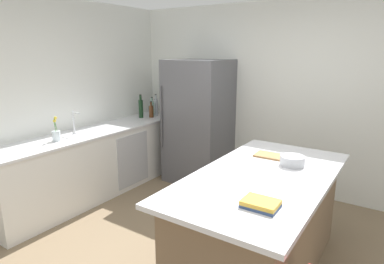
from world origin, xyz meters
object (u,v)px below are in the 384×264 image
at_px(flower_vase, 56,134).
at_px(wine_bottle, 141,108).
at_px(sink_faucet, 74,122).
at_px(kitchen_island, 260,223).
at_px(gin_bottle, 152,108).
at_px(syrup_bottle, 151,111).
at_px(soda_bottle, 156,107).
at_px(cookbook_stack, 261,204).
at_px(mixing_bowl, 292,161).
at_px(cutting_board, 273,156).
at_px(vinegar_bottle, 162,108).
at_px(refrigerator, 198,122).

relative_size(flower_vase, wine_bottle, 0.81).
distance_m(sink_faucet, wine_bottle, 1.26).
bearing_deg(kitchen_island, gin_bottle, 149.02).
height_order(syrup_bottle, wine_bottle, wine_bottle).
height_order(kitchen_island, soda_bottle, soda_bottle).
height_order(flower_vase, gin_bottle, gin_bottle).
height_order(soda_bottle, cookbook_stack, soda_bottle).
relative_size(kitchen_island, sink_faucet, 6.71).
bearing_deg(flower_vase, gin_bottle, 91.91).
relative_size(mixing_bowl, cutting_board, 0.63).
bearing_deg(wine_bottle, flower_vase, -85.87).
xyz_separation_m(kitchen_island, mixing_bowl, (0.13, 0.37, 0.50)).
bearing_deg(mixing_bowl, cutting_board, 149.20).
bearing_deg(sink_faucet, kitchen_island, -1.18).
xyz_separation_m(sink_faucet, wine_bottle, (-0.01, 1.26, -0.00)).
distance_m(soda_bottle, gin_bottle, 0.10).
distance_m(mixing_bowl, cutting_board, 0.27).
bearing_deg(flower_vase, vinegar_bottle, 89.75).
xyz_separation_m(flower_vase, syrup_bottle, (0.01, 1.71, 0.02)).
height_order(kitchen_island, cutting_board, cutting_board).
xyz_separation_m(refrigerator, mixing_bowl, (1.76, -1.16, 0.06)).
bearing_deg(syrup_bottle, flower_vase, -90.17).
xyz_separation_m(syrup_bottle, wine_bottle, (-0.12, -0.11, 0.05)).
height_order(flower_vase, vinegar_bottle, flower_vase).
bearing_deg(cutting_board, refrigerator, 146.30).
bearing_deg(cutting_board, kitchen_island, -78.82).
bearing_deg(syrup_bottle, wine_bottle, -138.00).
xyz_separation_m(kitchen_island, cookbook_stack, (0.21, -0.57, 0.48)).
relative_size(sink_faucet, syrup_bottle, 1.16).
height_order(gin_bottle, cutting_board, gin_bottle).
bearing_deg(cookbook_stack, gin_bottle, 142.67).
relative_size(wine_bottle, mixing_bowl, 1.65).
bearing_deg(cutting_board, flower_vase, -161.60).
distance_m(soda_bottle, cookbook_stack, 3.51).
xyz_separation_m(soda_bottle, cookbook_stack, (2.74, -2.19, -0.09)).
distance_m(soda_bottle, cutting_board, 2.67).
bearing_deg(gin_bottle, cookbook_stack, -37.33).
bearing_deg(refrigerator, kitchen_island, -43.08).
relative_size(sink_faucet, soda_bottle, 0.87).
relative_size(kitchen_island, mixing_bowl, 9.04).
height_order(gin_bottle, syrup_bottle, gin_bottle).
distance_m(flower_vase, gin_bottle, 1.81).
relative_size(soda_bottle, syrup_bottle, 1.33).
bearing_deg(cutting_board, mixing_bowl, -30.80).
relative_size(flower_vase, mixing_bowl, 1.34).
height_order(refrigerator, vinegar_bottle, refrigerator).
xyz_separation_m(syrup_bottle, cookbook_stack, (2.68, -1.99, -0.05)).
height_order(sink_faucet, syrup_bottle, sink_faucet).
distance_m(kitchen_island, sink_faucet, 2.64).
bearing_deg(mixing_bowl, soda_bottle, 154.83).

